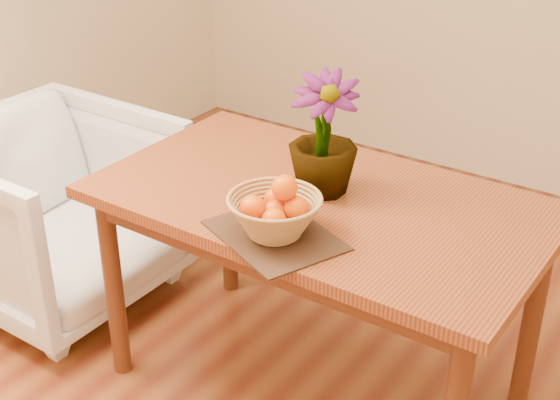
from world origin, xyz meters
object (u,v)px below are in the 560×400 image
Objects in this scene: potted_plant at (323,135)px; armchair at (55,204)px; wicker_basket at (275,217)px; table at (319,221)px.

potted_plant is 1.27m from armchair.
table is at bearing 95.15° from wicker_basket.
potted_plant is at bearing 97.01° from wicker_basket.
potted_plant reaches higher than armchair.
armchair is (-1.19, 0.18, -0.40)m from wicker_basket.
wicker_basket is 0.32× the size of armchair.
wicker_basket is at bearing -113.40° from potted_plant.
armchair is at bearing 171.18° from wicker_basket.
wicker_basket reaches higher than table.
potted_plant is at bearing 111.57° from table.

